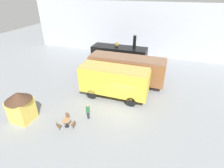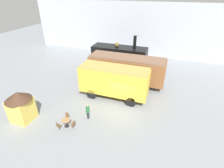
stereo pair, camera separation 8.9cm
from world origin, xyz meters
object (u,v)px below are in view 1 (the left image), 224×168
object	(u,v)px
passenger_coach_vintage	(114,80)
cafe_table_near	(66,122)
steam_locomotive	(119,56)
passenger_coach_wooden	(126,68)
cafe_chair_0	(74,124)
visitor_person	(88,111)
ticket_kiosk	(20,105)

from	to	relation	value
passenger_coach_vintage	cafe_table_near	bearing A→B (deg)	-112.51
cafe_table_near	passenger_coach_vintage	bearing A→B (deg)	67.49
steam_locomotive	passenger_coach_wooden	bearing A→B (deg)	-61.27
passenger_coach_vintage	cafe_chair_0	size ratio (longest dim) A/B	8.54
steam_locomotive	visitor_person	size ratio (longest dim) A/B	5.10
steam_locomotive	visitor_person	bearing A→B (deg)	-87.04
passenger_coach_wooden	cafe_chair_0	xyz separation A→B (m)	(-2.13, -9.72, -1.57)
passenger_coach_wooden	passenger_coach_vintage	xyz separation A→B (m)	(-0.41, -3.69, 0.09)
passenger_coach_vintage	visitor_person	distance (m)	4.65
visitor_person	passenger_coach_wooden	bearing A→B (deg)	79.07
visitor_person	cafe_chair_0	bearing A→B (deg)	-108.81
passenger_coach_vintage	cafe_table_near	world-z (taller)	passenger_coach_vintage
cafe_table_near	visitor_person	bearing A→B (deg)	51.07
passenger_coach_vintage	steam_locomotive	bearing A→B (deg)	102.91
passenger_coach_vintage	ticket_kiosk	bearing A→B (deg)	-136.49
cafe_chair_0	steam_locomotive	bearing A→B (deg)	-85.76
steam_locomotive	visitor_person	distance (m)	12.04
passenger_coach_vintage	ticket_kiosk	xyz separation A→B (m)	(-6.80, -6.46, -0.50)
passenger_coach_wooden	cafe_table_near	xyz separation A→B (m)	(-2.89, -9.67, -1.55)
steam_locomotive	ticket_kiosk	xyz separation A→B (m)	(-5.05, -14.10, -0.42)
cafe_chair_0	passenger_coach_wooden	bearing A→B (deg)	-98.26
passenger_coach_wooden	ticket_kiosk	size ratio (longest dim) A/B	3.14
steam_locomotive	passenger_coach_vintage	bearing A→B (deg)	-77.09
passenger_coach_vintage	cafe_chair_0	world-z (taller)	passenger_coach_vintage
passenger_coach_wooden	steam_locomotive	bearing A→B (deg)	118.73
passenger_coach_vintage	ticket_kiosk	distance (m)	9.39
steam_locomotive	passenger_coach_vintage	distance (m)	7.84
steam_locomotive	cafe_table_near	size ratio (longest dim) A/B	10.25
passenger_coach_vintage	cafe_table_near	distance (m)	6.67
steam_locomotive	cafe_table_near	bearing A→B (deg)	-93.05
cafe_table_near	passenger_coach_wooden	bearing A→B (deg)	73.35
passenger_coach_wooden	ticket_kiosk	distance (m)	12.46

